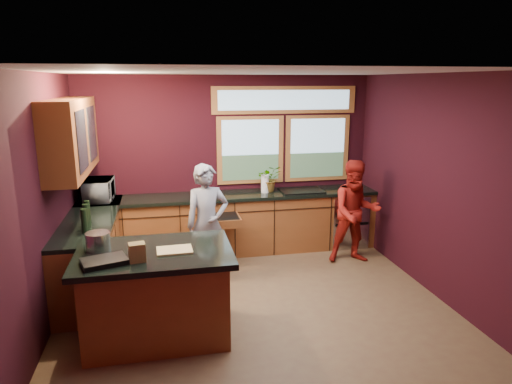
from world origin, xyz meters
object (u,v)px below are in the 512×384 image
object	(u,v)px
island	(157,293)
cutting_board	(175,250)
person_grey	(207,224)
person_red	(356,212)
stock_pot	(98,241)

from	to	relation	value
island	cutting_board	distance (m)	0.52
person_grey	cutting_board	world-z (taller)	person_grey
island	person_red	world-z (taller)	person_red
person_grey	stock_pot	bearing A→B (deg)	-147.59
person_grey	person_red	world-z (taller)	person_grey
island	person_grey	xyz separation A→B (m)	(0.66, 1.28, 0.31)
person_grey	stock_pot	world-z (taller)	person_grey
island	person_red	xyz separation A→B (m)	(2.83, 1.51, 0.28)
person_grey	cutting_board	size ratio (longest dim) A/B	4.51
island	cutting_board	bearing A→B (deg)	-14.04
cutting_board	person_red	bearing A→B (deg)	30.63
person_grey	cutting_board	distance (m)	1.42
person_grey	stock_pot	xyz separation A→B (m)	(-1.21, -1.13, 0.25)
cutting_board	island	bearing A→B (deg)	165.96
person_red	cutting_board	size ratio (longest dim) A/B	4.33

